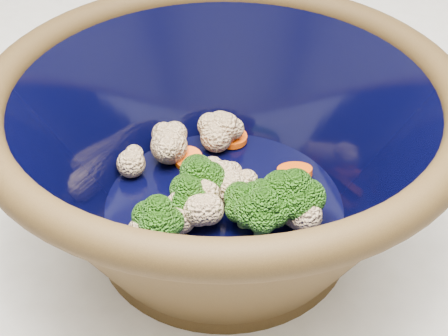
# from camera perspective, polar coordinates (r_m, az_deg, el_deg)

# --- Properties ---
(mixing_bowl) EXTENTS (0.42, 0.42, 0.16)m
(mixing_bowl) POSITION_cam_1_polar(r_m,az_deg,el_deg) (0.50, 0.00, 1.39)
(mixing_bowl) COLOR black
(mixing_bowl) RESTS_ON counter
(vegetable_pile) EXTENTS (0.18, 0.18, 0.06)m
(vegetable_pile) POSITION_cam_1_polar(r_m,az_deg,el_deg) (0.52, -0.11, -1.68)
(vegetable_pile) COLOR #608442
(vegetable_pile) RESTS_ON mixing_bowl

